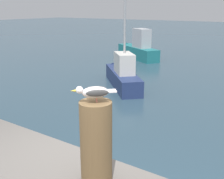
{
  "coord_description": "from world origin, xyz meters",
  "views": [
    {
      "loc": [
        1.73,
        -2.21,
        2.91
      ],
      "look_at": [
        0.31,
        -0.15,
        2.18
      ],
      "focal_mm": 45.44,
      "sensor_mm": 36.0,
      "label": 1
    }
  ],
  "objects_px": {
    "mooring_post": "(96,143)",
    "seagull": "(94,92)",
    "boat_navy": "(121,74)",
    "boat_teal": "(136,49)"
  },
  "relations": [
    {
      "from": "mooring_post",
      "to": "seagull",
      "type": "bearing_deg",
      "value": -135.11
    },
    {
      "from": "mooring_post",
      "to": "boat_teal",
      "type": "bearing_deg",
      "value": 118.38
    },
    {
      "from": "boat_navy",
      "to": "boat_teal",
      "type": "distance_m",
      "value": 6.2
    },
    {
      "from": "boat_navy",
      "to": "boat_teal",
      "type": "xyz_separation_m",
      "value": [
        -2.58,
        5.63,
        0.11
      ]
    },
    {
      "from": "seagull",
      "to": "boat_teal",
      "type": "bearing_deg",
      "value": 118.35
    },
    {
      "from": "boat_navy",
      "to": "seagull",
      "type": "bearing_deg",
      "value": -58.91
    },
    {
      "from": "mooring_post",
      "to": "seagull",
      "type": "height_order",
      "value": "seagull"
    },
    {
      "from": "mooring_post",
      "to": "seagull",
      "type": "relative_size",
      "value": 2.48
    },
    {
      "from": "seagull",
      "to": "boat_navy",
      "type": "xyz_separation_m",
      "value": [
        -4.31,
        7.15,
        -1.77
      ]
    },
    {
      "from": "mooring_post",
      "to": "boat_navy",
      "type": "xyz_separation_m",
      "value": [
        -4.32,
        7.14,
        -1.3
      ]
    }
  ]
}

